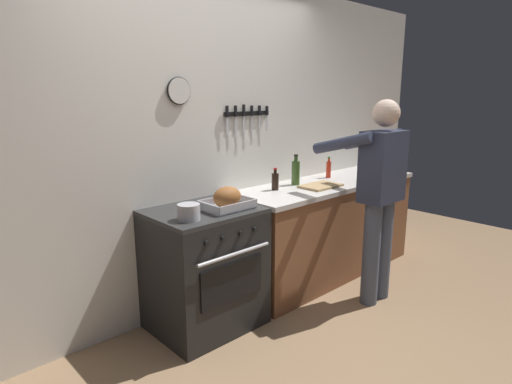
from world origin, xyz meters
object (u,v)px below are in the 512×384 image
Objects in this scene: stove at (205,269)px; bottle_soy_sauce at (275,181)px; roasting_pan at (227,199)px; cutting_board at (321,186)px; saucepan at (189,212)px; bottle_olive_oil at (296,172)px; person_cook at (379,189)px; bottle_hot_sauce at (329,169)px.

stove is 4.77× the size of bottle_soy_sauce.
roasting_pan is 0.98× the size of cutting_board.
bottle_soy_sauce is at bearing 152.97° from cutting_board.
saucepan is at bearing -178.05° from cutting_board.
stove is 0.55m from roasting_pan.
saucepan is at bearing -146.17° from stove.
bottle_olive_oil reaches higher than cutting_board.
person_cook reaches higher than cutting_board.
stove is 6.09× the size of saucepan.
bottle_soy_sauce reaches higher than stove.
roasting_pan is at bearing -167.07° from bottle_olive_oil.
person_cook is 6.09× the size of bottle_olive_oil.
roasting_pan is (0.13, -0.11, 0.52)m from stove.
roasting_pan is 2.38× the size of saucepan.
person_cook is 1.26m from roasting_pan.
bottle_olive_oil is (-0.17, 0.74, 0.06)m from person_cook.
stove is at bearing -173.67° from bottle_soy_sauce.
bottle_hot_sauce is (1.59, 0.12, 0.53)m from stove.
bottle_soy_sauce is (0.82, 0.09, 0.53)m from stove.
cutting_board is at bearing -4.79° from stove.
cutting_board is 1.75× the size of bottle_hot_sauce.
bottle_olive_oil reaches higher than saucepan.
person_cook is 8.81× the size of bottle_soy_sauce.
person_cook is (1.28, -0.62, 0.50)m from stove.
bottle_hot_sauce reaches higher than saucepan.
saucepan reaches higher than cutting_board.
bottle_soy_sauce is (1.05, 0.24, 0.02)m from saucepan.
cutting_board is at bearing 0.30° from roasting_pan.
stove is at bearing -175.82° from bottle_hot_sauce.
roasting_pan is at bearing -179.70° from cutting_board.
bottle_soy_sauce is (-0.46, 0.71, 0.03)m from person_cook.
stove is 1.68m from bottle_hot_sauce.
bottle_olive_oil reaches higher than roasting_pan.
saucepan is 0.41× the size of cutting_board.
cutting_board is at bearing -150.97° from bottle_hot_sauce.
bottle_hot_sauce is at bearing 4.18° from stove.
cutting_board is at bearing 1.95° from saucepan.
saucepan is (-0.22, -0.15, 0.50)m from stove.
bottle_hot_sauce is at bearing 8.69° from roasting_pan.
bottle_hot_sauce is at bearing -24.86° from person_cook.
cutting_board is (-0.08, 0.52, -0.04)m from person_cook.
saucepan is (-1.51, 0.47, 0.00)m from person_cook.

